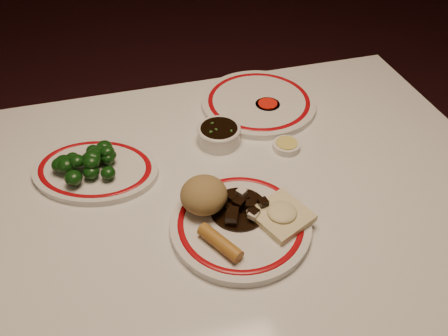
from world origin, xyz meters
TOP-DOWN VIEW (x-y plane):
  - dining_table at (0.00, 0.00)m, footprint 1.20×0.90m
  - main_plate at (-0.01, -0.09)m, footprint 0.34×0.34m
  - rice_mound at (-0.07, -0.04)m, footprint 0.09×0.09m
  - spring_roll at (-0.07, -0.14)m, footprint 0.07×0.09m
  - fried_wonton at (0.07, -0.11)m, footprint 0.13×0.13m
  - stirfry_heap at (-0.01, -0.07)m, footprint 0.12×0.11m
  - broccoli_plate at (-0.27, 0.14)m, footprint 0.34×0.32m
  - broccoli_pile at (-0.28, 0.14)m, footprint 0.14×0.12m
  - soy_bowl at (0.02, 0.17)m, footprint 0.10×0.10m
  - sweet_sour_dish at (0.17, 0.27)m, footprint 0.06×0.06m
  - mustard_dish at (0.16, 0.10)m, footprint 0.06×0.06m
  - far_plate at (0.16, 0.29)m, footprint 0.38×0.38m

SIDE VIEW (x-z plane):
  - dining_table at x=0.00m, z-range 0.28..1.03m
  - sweet_sour_dish at x=0.17m, z-range 0.75..0.77m
  - mustard_dish at x=0.16m, z-range 0.75..0.77m
  - broccoli_plate at x=-0.27m, z-range 0.75..0.77m
  - far_plate at x=0.16m, z-range 0.75..0.77m
  - main_plate at x=-0.01m, z-range 0.75..0.77m
  - soy_bowl at x=0.02m, z-range 0.75..0.79m
  - fried_wonton at x=0.07m, z-range 0.77..0.79m
  - stirfry_heap at x=-0.01m, z-range 0.76..0.79m
  - spring_roll at x=-0.07m, z-range 0.77..0.79m
  - broccoli_pile at x=-0.28m, z-range 0.76..0.82m
  - rice_mound at x=-0.07m, z-range 0.77..0.83m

